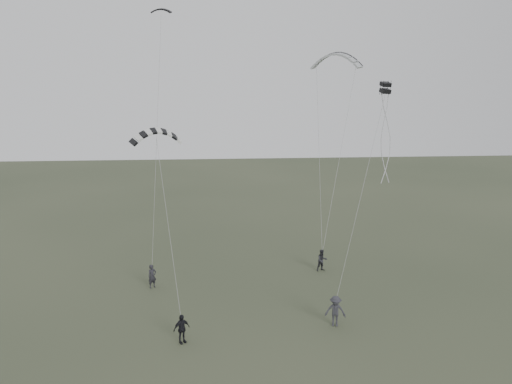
{
  "coord_description": "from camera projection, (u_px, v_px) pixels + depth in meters",
  "views": [
    {
      "loc": [
        -1.78,
        -29.27,
        14.8
      ],
      "look_at": [
        1.03,
        5.53,
        7.18
      ],
      "focal_mm": 35.0,
      "sensor_mm": 36.0,
      "label": 1
    }
  ],
  "objects": [
    {
      "name": "kite_dark_small",
      "position": [
        161.0,
        9.0,
        37.82
      ],
      "size": [
        1.61,
        0.75,
        0.6
      ],
      "primitive_type": null,
      "rotation": [
        0.22,
        0.0,
        -0.12
      ],
      "color": "black",
      "rests_on": "flyer_left"
    },
    {
      "name": "flyer_right",
      "position": [
        322.0,
        260.0,
        40.07
      ],
      "size": [
        1.0,
        0.86,
        1.77
      ],
      "primitive_type": "imported",
      "rotation": [
        0.0,
        0.0,
        0.25
      ],
      "color": "#232428",
      "rests_on": "ground"
    },
    {
      "name": "flyer_far",
      "position": [
        335.0,
        311.0,
        30.91
      ],
      "size": [
        1.41,
        1.01,
        1.97
      ],
      "primitive_type": "imported",
      "rotation": [
        0.0,
        0.0,
        -0.23
      ],
      "color": "#2C2C32",
      "rests_on": "ground"
    },
    {
      "name": "kite_striped",
      "position": [
        156.0,
        131.0,
        33.05
      ],
      "size": [
        3.59,
        2.25,
        1.49
      ],
      "primitive_type": null,
      "rotation": [
        0.3,
        0.0,
        0.34
      ],
      "color": "black",
      "rests_on": "flyer_center"
    },
    {
      "name": "ground",
      "position": [
        247.0,
        320.0,
        31.8
      ],
      "size": [
        140.0,
        140.0,
        0.0
      ],
      "primitive_type": "plane",
      "color": "#353E2A",
      "rests_on": "ground"
    },
    {
      "name": "kite_pale_large",
      "position": [
        336.0,
        54.0,
        42.84
      ],
      "size": [
        4.43,
        3.62,
        1.94
      ],
      "primitive_type": null,
      "rotation": [
        0.14,
        0.0,
        -0.61
      ],
      "color": "#A3A7A9",
      "rests_on": "flyer_right"
    },
    {
      "name": "flyer_center",
      "position": [
        182.0,
        329.0,
        28.91
      ],
      "size": [
        1.1,
        0.91,
        1.75
      ],
      "primitive_type": "imported",
      "rotation": [
        0.0,
        0.0,
        0.56
      ],
      "color": "black",
      "rests_on": "ground"
    },
    {
      "name": "kite_box",
      "position": [
        385.0,
        88.0,
        33.43
      ],
      "size": [
        0.72,
        0.83,
        0.81
      ],
      "primitive_type": null,
      "rotation": [
        0.23,
        0.0,
        0.19
      ],
      "color": "black",
      "rests_on": "flyer_far"
    },
    {
      "name": "flyer_left",
      "position": [
        152.0,
        276.0,
        36.75
      ],
      "size": [
        0.77,
        0.72,
        1.77
      ],
      "primitive_type": "imported",
      "rotation": [
        0.0,
        0.0,
        0.6
      ],
      "color": "black",
      "rests_on": "ground"
    }
  ]
}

